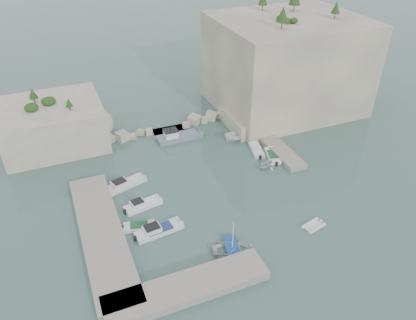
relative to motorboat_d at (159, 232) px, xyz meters
name	(u,v)px	position (x,y,z in m)	size (l,w,h in m)	color
ground	(224,200)	(10.20, 2.61, 0.00)	(400.00, 400.00, 0.00)	#43655E
cliff_east	(286,64)	(33.20, 25.61, 8.50)	(26.00, 22.00, 17.00)	beige
cliff_terrace	(249,119)	(23.20, 20.61, 1.25)	(8.00, 10.00, 2.50)	beige
outcrop_west	(53,124)	(-9.80, 27.61, 3.50)	(16.00, 14.00, 7.00)	beige
quay_west	(102,235)	(-6.80, 1.61, 0.55)	(5.00, 24.00, 1.10)	#9E9689
quay_south	(187,288)	(0.20, -9.89, 0.55)	(18.00, 4.00, 1.10)	#9E9689
ledge_east	(273,144)	(23.70, 12.61, 0.40)	(3.00, 16.00, 0.80)	#9E9689
breakwater	(169,126)	(9.20, 24.61, 0.70)	(28.00, 3.00, 1.40)	beige
motorboat_d	(159,232)	(0.00, 0.00, 0.00)	(6.72, 2.00, 1.40)	white
motorboat_b	(143,207)	(-0.60, 5.54, 0.00)	(5.63, 1.84, 1.40)	white
motorboat_a	(126,186)	(-1.76, 11.08, 0.00)	(6.77, 2.02, 1.40)	silver
motorboat_c	(139,228)	(-2.15, 1.62, 0.00)	(4.41, 1.60, 0.70)	silver
rowboat	(232,251)	(7.15, -6.42, 0.00)	(3.53, 4.94, 1.02)	white
inflatable_dinghy	(313,227)	(18.49, -6.64, 0.00)	(3.18, 1.54, 0.44)	silver
tender_east_a	(266,167)	(19.48, 7.47, 0.00)	(2.58, 2.98, 1.57)	silver
tender_east_b	(273,157)	(21.88, 9.57, 0.00)	(5.06, 1.72, 0.70)	white
tender_east_c	(256,151)	(20.30, 12.15, 0.00)	(5.05, 1.63, 0.70)	silver
tender_east_d	(238,140)	(19.10, 16.60, 0.00)	(1.90, 5.06, 1.95)	white
work_boat	(180,139)	(9.92, 20.73, 0.00)	(8.66, 2.56, 2.20)	slate
rowboat_mast	(233,235)	(7.15, -6.42, 2.61)	(0.10, 0.10, 4.20)	white
vegetation	(262,14)	(28.03, 27.02, 17.93)	(53.48, 13.88, 13.40)	#1E4219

